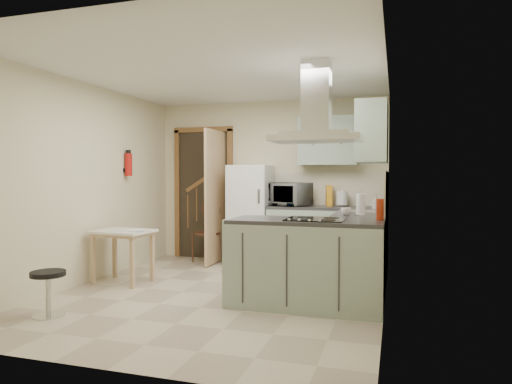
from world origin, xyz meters
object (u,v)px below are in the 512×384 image
(peninsula, at_px, (306,263))
(extractor_hood, at_px, (316,139))
(bentwood_chair, at_px, (207,233))
(drop_leaf_table, at_px, (123,256))
(microwave, at_px, (288,194))
(fridge, at_px, (251,215))
(stool, at_px, (48,293))

(peninsula, xyz_separation_m, extractor_hood, (0.10, 0.00, 1.27))
(peninsula, relative_size, bentwood_chair, 1.72)
(drop_leaf_table, xyz_separation_m, bentwood_chair, (0.48, 1.57, 0.12))
(microwave, bearing_deg, bentwood_chair, -153.72)
(microwave, bearing_deg, fridge, -156.00)
(fridge, xyz_separation_m, stool, (-1.08, -3.02, -0.53))
(extractor_hood, xyz_separation_m, microwave, (-0.75, 1.98, -0.65))
(fridge, relative_size, bentwood_chair, 1.66)
(fridge, xyz_separation_m, extractor_hood, (1.32, -1.98, 0.97))
(peninsula, bearing_deg, drop_leaf_table, 171.51)
(drop_leaf_table, relative_size, stool, 1.62)
(bentwood_chair, distance_m, microwave, 1.41)
(fridge, distance_m, drop_leaf_table, 2.04)
(drop_leaf_table, relative_size, microwave, 1.15)
(fridge, relative_size, extractor_hood, 1.67)
(fridge, bearing_deg, drop_leaf_table, -125.80)
(extractor_hood, bearing_deg, peninsula, 180.00)
(drop_leaf_table, height_order, microwave, microwave)
(drop_leaf_table, bearing_deg, stool, -81.67)
(fridge, distance_m, bentwood_chair, 0.76)
(fridge, xyz_separation_m, peninsula, (1.22, -1.98, -0.30))
(stool, bearing_deg, drop_leaf_table, 93.73)
(extractor_hood, distance_m, drop_leaf_table, 2.88)
(microwave, bearing_deg, peninsula, -48.03)
(fridge, height_order, stool, fridge)
(extractor_hood, bearing_deg, bentwood_chair, 136.31)
(fridge, height_order, drop_leaf_table, fridge)
(bentwood_chair, xyz_separation_m, stool, (-0.39, -2.96, -0.23))
(extractor_hood, distance_m, stool, 3.02)
(extractor_hood, xyz_separation_m, drop_leaf_table, (-2.50, 0.36, -1.39))
(fridge, height_order, peninsula, fridge)
(drop_leaf_table, bearing_deg, extractor_hood, -3.54)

